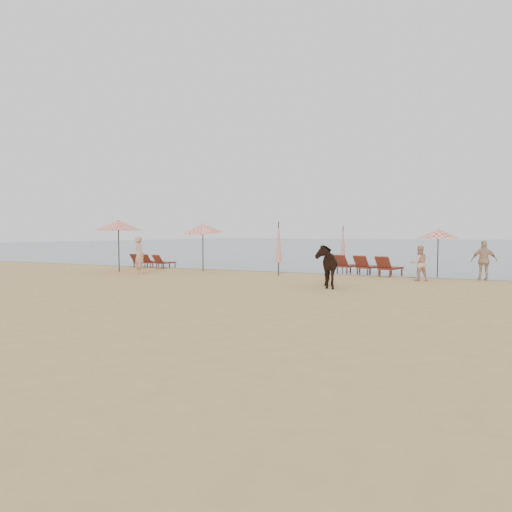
{
  "coord_description": "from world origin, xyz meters",
  "views": [
    {
      "loc": [
        6.84,
        -10.47,
        1.99
      ],
      "look_at": [
        0.0,
        5.0,
        1.1
      ],
      "focal_mm": 30.0,
      "sensor_mm": 36.0,
      "label": 1
    }
  ],
  "objects": [
    {
      "name": "umbrella_open_left_a",
      "position": [
        -8.7,
        6.99,
        2.41
      ],
      "size": [
        2.36,
        2.36,
        2.68
      ],
      "rotation": [
        0.0,
        0.0,
        0.13
      ],
      "color": "black",
      "rests_on": "ground"
    },
    {
      "name": "ground",
      "position": [
        0.0,
        0.0,
        0.0
      ],
      "size": [
        120.0,
        120.0,
        0.0
      ],
      "primitive_type": "plane",
      "color": "tan",
      "rests_on": "ground"
    },
    {
      "name": "lounger_cluster_right",
      "position": [
        3.4,
        10.59,
        0.44
      ],
      "size": [
        3.3,
        2.56,
        0.64
      ],
      "rotation": [
        0.0,
        0.0,
        -0.33
      ],
      "color": "maroon",
      "rests_on": "ground"
    },
    {
      "name": "umbrella_open_right",
      "position": [
        6.56,
        10.66,
        1.97
      ],
      "size": [
        1.8,
        1.8,
        2.19
      ],
      "rotation": [
        0.0,
        0.0,
        0.08
      ],
      "color": "black",
      "rests_on": "ground"
    },
    {
      "name": "umbrella_open_left_b",
      "position": [
        -4.86,
        9.04,
        2.27
      ],
      "size": [
        2.05,
        2.09,
        2.62
      ],
      "rotation": [
        0.0,
        0.0,
        -0.33
      ],
      "color": "black",
      "rests_on": "ground"
    },
    {
      "name": "beachgoer_right_b",
      "position": [
        8.39,
        10.0,
        0.85
      ],
      "size": [
        1.02,
        0.48,
        1.69
      ],
      "primitive_type": "imported",
      "rotation": [
        0.0,
        0.0,
        3.21
      ],
      "color": "tan",
      "rests_on": "ground"
    },
    {
      "name": "umbrella_closed_right",
      "position": [
        1.93,
        11.96,
        1.47
      ],
      "size": [
        0.29,
        0.29,
        2.39
      ],
      "rotation": [
        0.0,
        0.0,
        0.04
      ],
      "color": "black",
      "rests_on": "ground"
    },
    {
      "name": "umbrella_closed_left",
      "position": [
        -0.33,
        8.38,
        1.57
      ],
      "size": [
        0.31,
        0.31,
        2.55
      ],
      "rotation": [
        0.0,
        0.0,
        -0.17
      ],
      "color": "black",
      "rests_on": "ground"
    },
    {
      "name": "cow",
      "position": [
        2.81,
        4.97,
        0.81
      ],
      "size": [
        1.46,
        2.09,
        1.61
      ],
      "primitive_type": "imported",
      "rotation": [
        0.0,
        0.0,
        0.34
      ],
      "color": "black",
      "rests_on": "ground"
    },
    {
      "name": "lounger_cluster_left",
      "position": [
        -8.91,
        9.99,
        0.37
      ],
      "size": [
        2.62,
        1.79,
        0.53
      ],
      "rotation": [
        0.0,
        0.0,
        -0.16
      ],
      "color": "maroon",
      "rests_on": "ground"
    },
    {
      "name": "beachgoer_left",
      "position": [
        -6.8,
        6.28,
        0.93
      ],
      "size": [
        0.8,
        0.7,
        1.85
      ],
      "primitive_type": "imported",
      "rotation": [
        0.0,
        0.0,
        2.68
      ],
      "color": "tan",
      "rests_on": "ground"
    },
    {
      "name": "beachgoer_right_a",
      "position": [
        5.88,
        8.69,
        0.74
      ],
      "size": [
        0.88,
        0.8,
        1.48
      ],
      "primitive_type": "imported",
      "rotation": [
        0.0,
        0.0,
        3.54
      ],
      "color": "tan",
      "rests_on": "ground"
    },
    {
      "name": "sea",
      "position": [
        0.0,
        80.0,
        0.0
      ],
      "size": [
        160.0,
        140.0,
        0.06
      ],
      "primitive_type": "cube",
      "color": "#51606B",
      "rests_on": "ground"
    }
  ]
}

